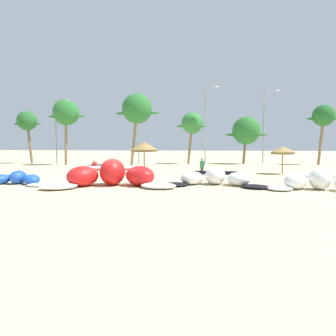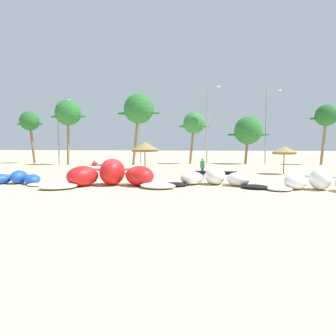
{
  "view_description": "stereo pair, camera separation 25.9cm",
  "coord_description": "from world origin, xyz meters",
  "px_view_note": "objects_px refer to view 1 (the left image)",
  "views": [
    {
      "loc": [
        6.27,
        -18.7,
        2.63
      ],
      "look_at": [
        3.47,
        2.0,
        1.0
      ],
      "focal_mm": 30.72,
      "sensor_mm": 36.0,
      "label": 1
    },
    {
      "loc": [
        6.53,
        -18.66,
        2.63
      ],
      "look_at": [
        3.47,
        2.0,
        1.0
      ],
      "focal_mm": 30.72,
      "sensor_mm": 36.0,
      "label": 2
    }
  ],
  "objects_px": {
    "kite_center": "(215,178)",
    "kite_right_of_center": "(321,182)",
    "person_near_kites": "(95,171)",
    "lamppost_west": "(57,128)",
    "person_by_umbrellas": "(202,168)",
    "palm_center_right": "(246,131)",
    "palm_left_of_gap": "(137,109)",
    "lamppost_east": "(265,123)",
    "palm_center_left": "(192,124)",
    "palm_leftmost": "(27,122)",
    "palm_right_of_gap": "(324,116)",
    "lamppost_west_center": "(139,133)",
    "beach_umbrella_middle": "(283,150)",
    "kite_left": "(16,179)",
    "beach_umbrella_near_van": "(144,147)",
    "lamppost_east_center": "(206,121)",
    "palm_left": "(66,113)",
    "kite_left_of_center": "(112,176)"
  },
  "relations": [
    {
      "from": "beach_umbrella_middle",
      "to": "palm_center_left",
      "type": "bearing_deg",
      "value": 123.05
    },
    {
      "from": "kite_left_of_center",
      "to": "beach_umbrella_middle",
      "type": "distance_m",
      "value": 16.34
    },
    {
      "from": "beach_umbrella_middle",
      "to": "palm_left_of_gap",
      "type": "xyz_separation_m",
      "value": [
        -16.12,
        9.75,
        5.2
      ]
    },
    {
      "from": "person_near_kites",
      "to": "person_by_umbrellas",
      "type": "bearing_deg",
      "value": 23.33
    },
    {
      "from": "kite_left_of_center",
      "to": "beach_umbrella_middle",
      "type": "bearing_deg",
      "value": 36.55
    },
    {
      "from": "palm_right_of_gap",
      "to": "lamppost_west_center",
      "type": "xyz_separation_m",
      "value": [
        -25.19,
        -1.59,
        -2.1
      ]
    },
    {
      "from": "palm_left_of_gap",
      "to": "lamppost_east",
      "type": "xyz_separation_m",
      "value": [
        17.46,
        5.99,
        -1.51
      ]
    },
    {
      "from": "lamppost_west",
      "to": "kite_center",
      "type": "bearing_deg",
      "value": -41.3
    },
    {
      "from": "kite_left",
      "to": "palm_right_of_gap",
      "type": "bearing_deg",
      "value": 40.16
    },
    {
      "from": "kite_left",
      "to": "lamppost_west",
      "type": "relative_size",
      "value": 0.58
    },
    {
      "from": "palm_leftmost",
      "to": "lamppost_west_center",
      "type": "relative_size",
      "value": 0.96
    },
    {
      "from": "lamppost_east",
      "to": "lamppost_east_center",
      "type": "bearing_deg",
      "value": -158.74
    },
    {
      "from": "palm_leftmost",
      "to": "lamppost_east",
      "type": "bearing_deg",
      "value": 6.28
    },
    {
      "from": "palm_center_left",
      "to": "palm_center_right",
      "type": "distance_m",
      "value": 7.78
    },
    {
      "from": "person_by_umbrellas",
      "to": "palm_center_left",
      "type": "distance_m",
      "value": 19.12
    },
    {
      "from": "beach_umbrella_near_van",
      "to": "person_near_kites",
      "type": "height_order",
      "value": "beach_umbrella_near_van"
    },
    {
      "from": "palm_right_of_gap",
      "to": "lamppost_east_center",
      "type": "distance_m",
      "value": 15.84
    },
    {
      "from": "beach_umbrella_middle",
      "to": "palm_center_left",
      "type": "relative_size",
      "value": 0.35
    },
    {
      "from": "kite_center",
      "to": "lamppost_east_center",
      "type": "bearing_deg",
      "value": 91.79
    },
    {
      "from": "kite_right_of_center",
      "to": "lamppost_east",
      "type": "relative_size",
      "value": 0.57
    },
    {
      "from": "person_near_kites",
      "to": "lamppost_east_center",
      "type": "bearing_deg",
      "value": 68.53
    },
    {
      "from": "kite_center",
      "to": "lamppost_west_center",
      "type": "height_order",
      "value": "lamppost_west_center"
    },
    {
      "from": "palm_leftmost",
      "to": "palm_left",
      "type": "xyz_separation_m",
      "value": [
        7.49,
        -2.68,
        0.82
      ]
    },
    {
      "from": "kite_left",
      "to": "person_by_umbrellas",
      "type": "bearing_deg",
      "value": 23.34
    },
    {
      "from": "person_near_kites",
      "to": "lamppost_west",
      "type": "xyz_separation_m",
      "value": [
        -12.79,
        18.22,
        4.29
      ]
    },
    {
      "from": "person_near_kites",
      "to": "lamppost_west",
      "type": "distance_m",
      "value": 22.67
    },
    {
      "from": "beach_umbrella_near_van",
      "to": "lamppost_east_center",
      "type": "height_order",
      "value": "lamppost_east_center"
    },
    {
      "from": "kite_right_of_center",
      "to": "palm_center_right",
      "type": "distance_m",
      "value": 24.96
    },
    {
      "from": "beach_umbrella_middle",
      "to": "lamppost_west_center",
      "type": "xyz_separation_m",
      "value": [
        -16.49,
        12.61,
        2.28
      ]
    },
    {
      "from": "kite_right_of_center",
      "to": "lamppost_west",
      "type": "xyz_separation_m",
      "value": [
        -27.5,
        20.28,
        4.62
      ]
    },
    {
      "from": "beach_umbrella_middle",
      "to": "person_by_umbrellas",
      "type": "bearing_deg",
      "value": -148.68
    },
    {
      "from": "person_by_umbrellas",
      "to": "palm_right_of_gap",
      "type": "bearing_deg",
      "value": 49.36
    },
    {
      "from": "kite_left",
      "to": "lamppost_east_center",
      "type": "relative_size",
      "value": 0.5
    },
    {
      "from": "kite_left_of_center",
      "to": "palm_center_right",
      "type": "relative_size",
      "value": 1.26
    },
    {
      "from": "palm_left_of_gap",
      "to": "palm_leftmost",
      "type": "bearing_deg",
      "value": 172.76
    },
    {
      "from": "kite_left_of_center",
      "to": "beach_umbrella_near_van",
      "type": "relative_size",
      "value": 2.87
    },
    {
      "from": "person_by_umbrellas",
      "to": "palm_center_left",
      "type": "relative_size",
      "value": 0.22
    },
    {
      "from": "kite_center",
      "to": "palm_right_of_gap",
      "type": "bearing_deg",
      "value": 56.22
    },
    {
      "from": "palm_left",
      "to": "kite_center",
      "type": "bearing_deg",
      "value": -42.22
    },
    {
      "from": "kite_left_of_center",
      "to": "kite_center",
      "type": "bearing_deg",
      "value": 11.36
    },
    {
      "from": "palm_left_of_gap",
      "to": "lamppost_east_center",
      "type": "height_order",
      "value": "lamppost_east_center"
    },
    {
      "from": "palm_center_left",
      "to": "lamppost_west_center",
      "type": "bearing_deg",
      "value": -169.86
    },
    {
      "from": "palm_right_of_gap",
      "to": "lamppost_west",
      "type": "relative_size",
      "value": 0.9
    },
    {
      "from": "kite_center",
      "to": "kite_right_of_center",
      "type": "xyz_separation_m",
      "value": [
        6.1,
        -1.48,
        0.03
      ]
    },
    {
      "from": "beach_umbrella_middle",
      "to": "palm_center_right",
      "type": "xyz_separation_m",
      "value": [
        -1.4,
        14.74,
        2.54
      ]
    },
    {
      "from": "palm_center_left",
      "to": "palm_leftmost",
      "type": "bearing_deg",
      "value": -175.26
    },
    {
      "from": "kite_center",
      "to": "beach_umbrella_near_van",
      "type": "relative_size",
      "value": 2.37
    },
    {
      "from": "beach_umbrella_near_van",
      "to": "lamppost_east",
      "type": "distance_m",
      "value": 22.45
    },
    {
      "from": "palm_left",
      "to": "kite_left",
      "type": "bearing_deg",
      "value": -72.49
    },
    {
      "from": "kite_center",
      "to": "lamppost_east",
      "type": "relative_size",
      "value": 0.67
    }
  ]
}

